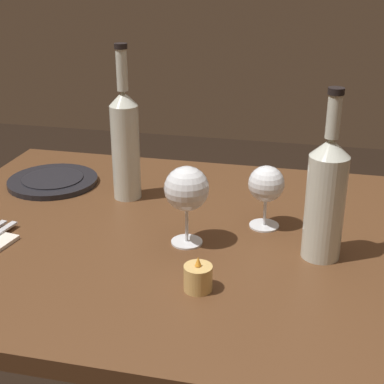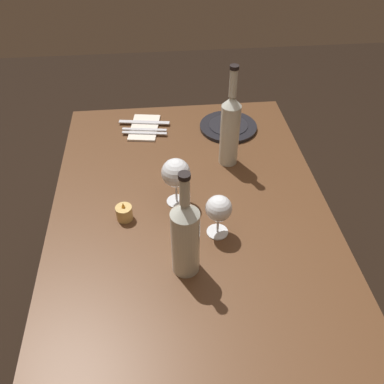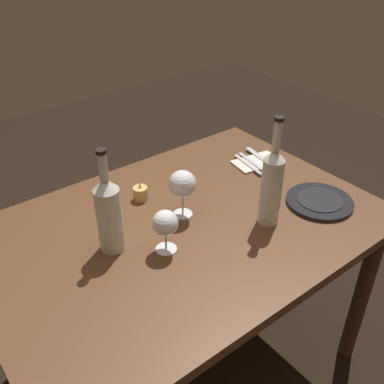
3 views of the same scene
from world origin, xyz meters
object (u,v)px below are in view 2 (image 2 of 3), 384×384
Objects in this scene: dinner_plate at (228,127)px; fork_inner at (144,130)px; wine_bottle_second at (230,128)px; table_knife at (144,122)px; wine_glass_right at (219,209)px; folded_napkin at (144,128)px; votive_candle at (124,213)px; fork_outer at (144,133)px; wine_glass_left at (176,173)px; wine_bottle at (185,236)px.

fork_inner is (0.01, 0.34, 0.00)m from dinner_plate.
wine_bottle_second is 0.26m from dinner_plate.
fork_inner is at bearing 180.00° from table_knife.
wine_bottle_second reaches higher than dinner_plate.
wine_glass_right is 0.65m from folded_napkin.
fork_inner is (0.49, -0.07, -0.01)m from votive_candle.
wine_glass_right is at bearing -161.32° from table_knife.
wine_glass_right is 0.69× the size of folded_napkin.
fork_outer is (0.20, 0.30, -0.13)m from wine_bottle_second.
table_knife is (0.03, 0.00, 0.01)m from folded_napkin.
dinner_plate is at bearing -30.00° from wine_glass_left.
dinner_plate is 1.30× the size of fork_outer.
wine_glass_left is 0.43m from fork_outer.
dinner_plate is 0.34m from fork_inner.
fork_outer is (0.46, -0.07, -0.01)m from votive_candle.
wine_bottle is at bearing -140.54° from votive_candle.
wine_glass_right is 0.36m from wine_bottle_second.
wine_bottle reaches higher than fork_outer.
wine_glass_right is 0.60m from fork_outer.
wine_glass_left is 0.51m from table_knife.
fork_inner reaches higher than folded_napkin.
table_knife is at bearing 7.98° from wine_bottle.
votive_candle is at bearing 139.48° from dinner_plate.
folded_napkin is at bearing 50.17° from wine_bottle_second.
wine_glass_left is 0.83× the size of folded_napkin.
wine_glass_left is 0.80× the size of table_knife.
fork_inner is 1.00× the size of fork_outer.
wine_bottle reaches higher than fork_inner.
wine_glass_left is at bearing 150.00° from dinner_plate.
dinner_plate reaches higher than fork_inner.
wine_glass_right is 0.79× the size of fork_outer.
dinner_plate is (0.69, -0.24, -0.12)m from wine_bottle.
fork_inner is at bearing 180.00° from folded_napkin.
wine_bottle is at bearing -171.10° from fork_outer.
wine_bottle_second is 5.59× the size of votive_candle.
fork_inner is at bearing -8.00° from votive_candle.
fork_inner is (0.23, 0.30, -0.13)m from wine_bottle_second.
dinner_plate is 1.30× the size of fork_inner.
dinner_plate is at bearing -18.85° from wine_bottle.
wine_glass_right is 0.67m from table_knife.
wine_bottle_second reaches higher than votive_candle.
wine_bottle reaches higher than votive_candle.
votive_candle is at bearing 172.00° from fork_inner.
table_knife is (0.54, -0.07, -0.01)m from votive_candle.
wine_bottle_second is at bearing -129.83° from folded_napkin.
wine_glass_right reaches higher than folded_napkin.
wine_bottle is at bearing 157.27° from wine_bottle_second.
dinner_plate is (0.22, -0.04, -0.14)m from wine_bottle_second.
votive_candle reaches higher than fork_inner.
table_knife is (0.76, 0.11, -0.12)m from wine_bottle.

